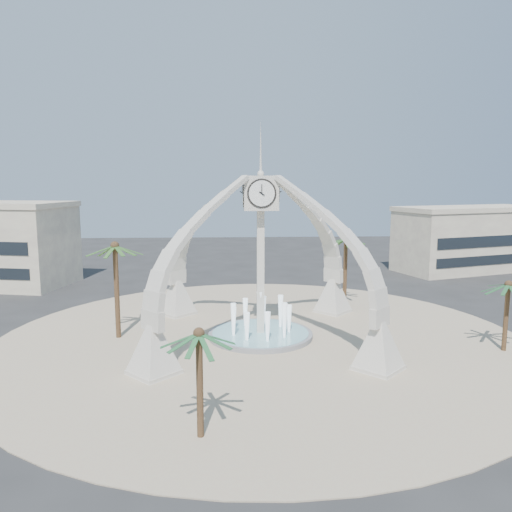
{
  "coord_description": "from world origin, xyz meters",
  "views": [
    {
      "loc": [
        -2.29,
        -36.95,
        11.9
      ],
      "look_at": [
        -0.24,
        2.0,
        6.05
      ],
      "focal_mm": 35.0,
      "sensor_mm": 36.0,
      "label": 1
    }
  ],
  "objects_px": {
    "palm_west": "(115,248)",
    "palm_north": "(346,240)",
    "clock_tower": "(261,254)",
    "palm_south": "(199,335)",
    "palm_east": "(508,285)",
    "fountain": "(260,334)"
  },
  "relations": [
    {
      "from": "fountain",
      "to": "palm_south",
      "type": "distance_m",
      "value": 16.12
    },
    {
      "from": "clock_tower",
      "to": "palm_south",
      "type": "bearing_deg",
      "value": -104.01
    },
    {
      "from": "palm_west",
      "to": "clock_tower",
      "type": "bearing_deg",
      "value": -2.5
    },
    {
      "from": "fountain",
      "to": "palm_south",
      "type": "bearing_deg",
      "value": -104.01
    },
    {
      "from": "clock_tower",
      "to": "palm_south",
      "type": "relative_size",
      "value": 3.15
    },
    {
      "from": "clock_tower",
      "to": "palm_west",
      "type": "distance_m",
      "value": 10.91
    },
    {
      "from": "palm_south",
      "to": "fountain",
      "type": "bearing_deg",
      "value": 75.99
    },
    {
      "from": "palm_north",
      "to": "palm_south",
      "type": "relative_size",
      "value": 1.28
    },
    {
      "from": "palm_west",
      "to": "palm_east",
      "type": "bearing_deg",
      "value": -9.14
    },
    {
      "from": "clock_tower",
      "to": "fountain",
      "type": "height_order",
      "value": "clock_tower"
    },
    {
      "from": "palm_west",
      "to": "palm_north",
      "type": "relative_size",
      "value": 1.08
    },
    {
      "from": "clock_tower",
      "to": "fountain",
      "type": "xyz_separation_m",
      "value": [
        0.0,
        0.0,
        -6.2
      ]
    },
    {
      "from": "clock_tower",
      "to": "palm_north",
      "type": "relative_size",
      "value": 2.45
    },
    {
      "from": "palm_north",
      "to": "clock_tower",
      "type": "bearing_deg",
      "value": -133.2
    },
    {
      "from": "clock_tower",
      "to": "palm_south",
      "type": "distance_m",
      "value": 15.5
    },
    {
      "from": "palm_east",
      "to": "palm_north",
      "type": "height_order",
      "value": "palm_north"
    },
    {
      "from": "clock_tower",
      "to": "fountain",
      "type": "bearing_deg",
      "value": 90.0
    },
    {
      "from": "palm_east",
      "to": "fountain",
      "type": "bearing_deg",
      "value": 166.73
    },
    {
      "from": "palm_south",
      "to": "palm_east",
      "type": "bearing_deg",
      "value": 27.84
    },
    {
      "from": "palm_west",
      "to": "palm_north",
      "type": "xyz_separation_m",
      "value": [
        19.52,
        8.72,
        -0.57
      ]
    },
    {
      "from": "palm_north",
      "to": "palm_south",
      "type": "bearing_deg",
      "value": -117.11
    },
    {
      "from": "palm_south",
      "to": "palm_west",
      "type": "bearing_deg",
      "value": 114.86
    }
  ]
}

